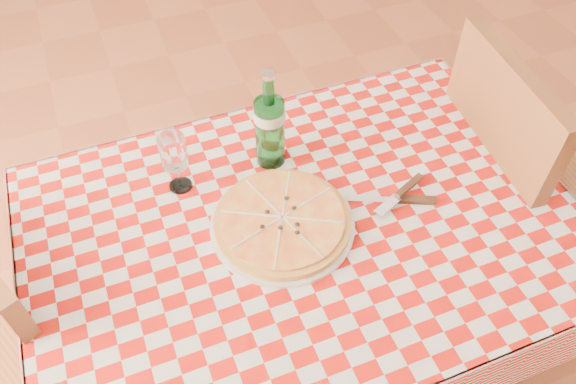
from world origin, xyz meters
name	(u,v)px	position (x,y,z in m)	size (l,w,h in m)	color
dining_table	(304,248)	(0.00, 0.00, 0.66)	(1.20, 0.80, 0.75)	brown
tablecloth	(305,225)	(0.00, 0.00, 0.75)	(1.30, 0.90, 0.01)	#9B0F09
chair_near	(509,181)	(0.68, 0.06, 0.58)	(0.50, 0.50, 1.01)	brown
pizza_plate	(282,221)	(-0.05, 0.01, 0.78)	(0.34, 0.34, 0.04)	#C08C40
water_bottle	(270,119)	(0.00, 0.23, 0.90)	(0.08, 0.08, 0.28)	#1A6B2C
wine_glass	(176,163)	(-0.24, 0.23, 0.84)	(0.06, 0.06, 0.16)	white
cutlery	(397,197)	(0.23, -0.02, 0.77)	(0.24, 0.20, 0.03)	silver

